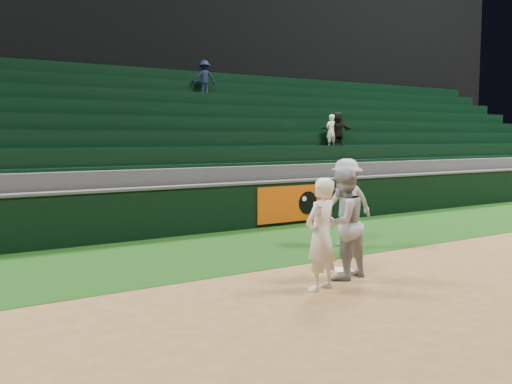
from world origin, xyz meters
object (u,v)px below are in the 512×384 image
(first_base, at_px, (344,271))
(first_baseman, at_px, (321,234))
(baserunner, at_px, (342,224))
(base_coach, at_px, (346,202))

(first_base, xyz_separation_m, first_baseman, (-1.05, -0.61, 0.86))
(baserunner, height_order, base_coach, base_coach)
(base_coach, bearing_deg, baserunner, 58.69)
(first_baseman, bearing_deg, first_base, -164.89)
(first_base, bearing_deg, base_coach, 47.06)
(base_coach, bearing_deg, first_baseman, 54.00)
(first_base, distance_m, baserunner, 0.98)
(first_base, relative_size, first_baseman, 0.20)
(baserunner, bearing_deg, base_coach, -144.00)
(first_base, height_order, base_coach, base_coach)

